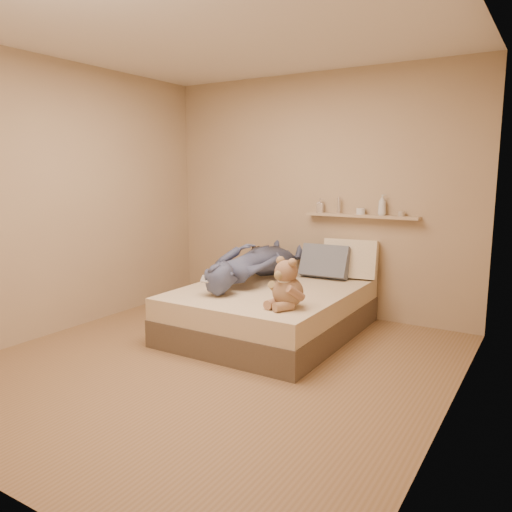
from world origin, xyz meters
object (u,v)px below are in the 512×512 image
Objects in this scene: game_console at (211,279)px; teddy_bear at (286,287)px; dark_plush at (257,261)px; wall_shelf at (361,216)px; pillow_grey at (325,262)px; pillow_cream at (350,259)px; person at (254,262)px; bed at (271,310)px.

teddy_bear is at bearing 3.05° from game_console.
wall_shelf is (1.06, 0.33, 0.52)m from dark_plush.
pillow_grey reaches higher than dark_plush.
pillow_cream is (1.00, 0.25, 0.07)m from dark_plush.
wall_shelf is (0.85, 0.73, 0.45)m from person.
wall_shelf is (0.07, 0.08, 0.45)m from pillow_cream.
person is (-0.30, 0.18, 0.42)m from bed.
pillow_grey is at bearing 67.52° from game_console.
wall_shelf is at bearing 61.24° from game_console.
teddy_bear is 1.42× the size of dark_plush.
dark_plush is 0.54× the size of pillow_cream.
teddy_bear is 1.26m from pillow_grey.
dark_plush is (-0.97, 1.13, -0.05)m from teddy_bear.
pillow_grey is 0.60m from wall_shelf.
game_console is at bearing -176.95° from teddy_bear.
person is at bearing 136.09° from teddy_bear.
game_console is at bearing -118.76° from wall_shelf.
bed is 4.48× the size of teddy_bear.
game_console is at bearing -117.97° from pillow_cream.
pillow_cream is at bearing 89.15° from teddy_bear.
bed is 6.37× the size of dark_plush.
dark_plush is 0.78m from pillow_grey.
pillow_grey is 0.30× the size of person.
dark_plush is (-0.51, 0.58, 0.35)m from bed.
person reaches higher than dark_plush.
person is at bearing -137.22° from pillow_grey.
game_console is 1.19m from dark_plush.
person is at bearing 149.44° from bed.
bed is at bearing 146.22° from person.
pillow_cream is at bearing 31.91° from pillow_grey.
pillow_cream reaches higher than bed.
wall_shelf is at bearing 86.51° from teddy_bear.
person is at bearing 91.77° from game_console.
teddy_bear is 1.05m from person.
dark_plush is 0.18× the size of person.
pillow_grey is 0.42× the size of wall_shelf.
teddy_bear reaches higher than pillow_cream.
bed is 0.55m from person.
teddy_bear is at bearing -93.49° from wall_shelf.
person reaches higher than game_console.
pillow_cream is 0.27m from pillow_grey.
bed is 0.82m from teddy_bear.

